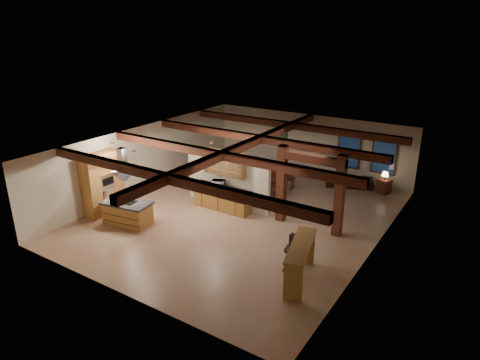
# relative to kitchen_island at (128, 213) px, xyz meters

# --- Properties ---
(ground) EXTENTS (12.00, 12.00, 0.00)m
(ground) POSITION_rel_kitchen_island_xyz_m (3.14, 2.85, -0.45)
(ground) COLOR tan
(ground) RESTS_ON ground
(room_walls) EXTENTS (12.00, 12.00, 12.00)m
(room_walls) POSITION_rel_kitchen_island_xyz_m (3.14, 2.85, 1.33)
(room_walls) COLOR beige
(room_walls) RESTS_ON ground
(ceiling_beams) EXTENTS (10.00, 12.00, 0.28)m
(ceiling_beams) POSITION_rel_kitchen_island_xyz_m (3.14, 2.85, 2.31)
(ceiling_beams) COLOR #3A1A0E
(ceiling_beams) RESTS_ON room_walls
(timber_posts) EXTENTS (2.50, 0.30, 2.90)m
(timber_posts) POSITION_rel_kitchen_island_xyz_m (5.64, 3.35, 1.32)
(timber_posts) COLOR #3A1A0E
(timber_posts) RESTS_ON ground
(partition_wall) EXTENTS (3.80, 0.18, 2.20)m
(partition_wall) POSITION_rel_kitchen_island_xyz_m (2.14, 3.35, 0.65)
(partition_wall) COLOR beige
(partition_wall) RESTS_ON ground
(pantry_cabinet) EXTENTS (0.67, 1.60, 2.40)m
(pantry_cabinet) POSITION_rel_kitchen_island_xyz_m (-1.53, 0.25, 0.75)
(pantry_cabinet) COLOR #AB7037
(pantry_cabinet) RESTS_ON ground
(back_counter) EXTENTS (2.50, 0.66, 0.94)m
(back_counter) POSITION_rel_kitchen_island_xyz_m (2.14, 2.96, 0.03)
(back_counter) COLOR #AB7037
(back_counter) RESTS_ON ground
(upper_display_cabinet) EXTENTS (1.80, 0.36, 0.95)m
(upper_display_cabinet) POSITION_rel_kitchen_island_xyz_m (2.14, 3.17, 1.40)
(upper_display_cabinet) COLOR #AB7037
(upper_display_cabinet) RESTS_ON partition_wall
(range_hood) EXTENTS (1.10, 1.10, 1.40)m
(range_hood) POSITION_rel_kitchen_island_xyz_m (0.00, 0.00, 1.34)
(range_hood) COLOR silver
(range_hood) RESTS_ON room_walls
(back_windows) EXTENTS (2.70, 0.07, 1.70)m
(back_windows) POSITION_rel_kitchen_island_xyz_m (5.94, 8.79, 1.05)
(back_windows) COLOR #3A1A0E
(back_windows) RESTS_ON room_walls
(framed_art) EXTENTS (0.65, 0.05, 0.85)m
(framed_art) POSITION_rel_kitchen_island_xyz_m (1.64, 8.79, 1.25)
(framed_art) COLOR #3A1A0E
(framed_art) RESTS_ON room_walls
(recessed_cans) EXTENTS (3.16, 2.46, 0.03)m
(recessed_cans) POSITION_rel_kitchen_island_xyz_m (0.61, 0.92, 2.42)
(recessed_cans) COLOR silver
(recessed_cans) RESTS_ON room_walls
(kitchen_island) EXTENTS (1.91, 1.20, 0.89)m
(kitchen_island) POSITION_rel_kitchen_island_xyz_m (0.00, 0.00, 0.00)
(kitchen_island) COLOR #AB7037
(kitchen_island) RESTS_ON ground
(dining_table) EXTENTS (1.98, 1.58, 0.61)m
(dining_table) POSITION_rel_kitchen_island_xyz_m (2.74, 5.57, -0.14)
(dining_table) COLOR #3A1D0E
(dining_table) RESTS_ON ground
(sofa) EXTENTS (2.21, 1.47, 0.60)m
(sofa) POSITION_rel_kitchen_island_xyz_m (5.50, 8.16, -0.15)
(sofa) COLOR black
(sofa) RESTS_ON ground
(microwave) EXTENTS (0.54, 0.46, 0.25)m
(microwave) POSITION_rel_kitchen_island_xyz_m (1.96, 2.96, 0.62)
(microwave) COLOR #BAB9BE
(microwave) RESTS_ON back_counter
(bar_counter) EXTENTS (1.11, 2.30, 1.17)m
(bar_counter) POSITION_rel_kitchen_island_xyz_m (6.88, 0.07, 0.34)
(bar_counter) COLOR #AB7037
(bar_counter) RESTS_ON ground
(side_table) EXTENTS (0.63, 0.63, 0.62)m
(side_table) POSITION_rel_kitchen_island_xyz_m (7.02, 8.18, -0.14)
(side_table) COLOR #3A1A0E
(side_table) RESTS_ON ground
(table_lamp) EXTENTS (0.29, 0.29, 0.34)m
(table_lamp) POSITION_rel_kitchen_island_xyz_m (7.02, 8.18, 0.42)
(table_lamp) COLOR black
(table_lamp) RESTS_ON side_table
(bar_stool_a) EXTENTS (0.40, 0.42, 1.13)m
(bar_stool_a) POSITION_rel_kitchen_island_xyz_m (6.44, 0.37, 0.13)
(bar_stool_a) COLOR black
(bar_stool_a) RESTS_ON ground
(bar_stool_b) EXTENTS (0.38, 0.39, 1.04)m
(bar_stool_b) POSITION_rel_kitchen_island_xyz_m (6.35, 0.65, 0.08)
(bar_stool_b) COLOR black
(bar_stool_b) RESTS_ON ground
(dining_chairs) EXTENTS (2.16, 2.16, 1.24)m
(dining_chairs) POSITION_rel_kitchen_island_xyz_m (2.74, 5.57, 0.18)
(dining_chairs) COLOR #3A1A0E
(dining_chairs) RESTS_ON ground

